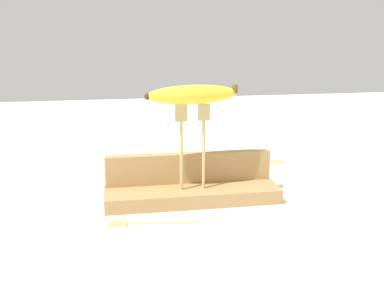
# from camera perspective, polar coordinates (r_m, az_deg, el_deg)

# --- Properties ---
(ground_plane) EXTENTS (3.00, 3.00, 0.00)m
(ground_plane) POSITION_cam_1_polar(r_m,az_deg,el_deg) (1.09, 0.00, -6.74)
(ground_plane) COLOR white
(wooden_board) EXTENTS (0.38, 0.11, 0.03)m
(wooden_board) POSITION_cam_1_polar(r_m,az_deg,el_deg) (1.08, 0.00, -5.96)
(wooden_board) COLOR #A87F4C
(wooden_board) RESTS_ON ground
(board_backstop) EXTENTS (0.38, 0.02, 0.07)m
(board_backstop) POSITION_cam_1_polar(r_m,az_deg,el_deg) (1.10, -0.37, -2.79)
(board_backstop) COLOR #A87F4C
(board_backstop) RESTS_ON wooden_board
(fork_stand_center) EXTENTS (0.07, 0.01, 0.19)m
(fork_stand_center) POSITION_cam_1_polar(r_m,az_deg,el_deg) (1.04, 0.06, 0.57)
(fork_stand_center) COLOR tan
(fork_stand_center) RESTS_ON wooden_board
(banana_raised_center) EXTENTS (0.20, 0.06, 0.04)m
(banana_raised_center) POSITION_cam_1_polar(r_m,az_deg,el_deg) (1.02, 0.06, 5.83)
(banana_raised_center) COLOR yellow
(banana_raised_center) RESTS_ON fork_stand_center
(fork_fallen_near) EXTENTS (0.16, 0.03, 0.01)m
(fork_fallen_near) POSITION_cam_1_polar(r_m,az_deg,el_deg) (1.39, 8.37, -2.02)
(fork_fallen_near) COLOR tan
(fork_fallen_near) RESTS_ON ground
(fork_fallen_far) EXTENTS (0.18, 0.04, 0.01)m
(fork_fallen_far) POSITION_cam_1_polar(r_m,az_deg,el_deg) (0.98, -5.89, -9.11)
(fork_fallen_far) COLOR tan
(fork_fallen_far) RESTS_ON ground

